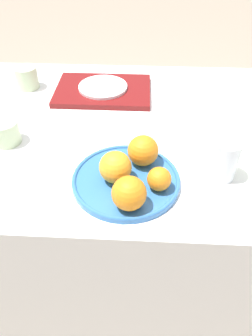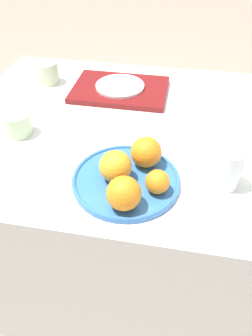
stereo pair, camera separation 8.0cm
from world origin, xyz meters
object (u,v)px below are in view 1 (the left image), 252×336
object	(u,v)px
orange_3	(129,193)
orange_0	(115,167)
water_glass	(224,159)
side_plate	(103,87)
orange_1	(159,179)
napkin	(208,100)
cup_1	(5,132)
serving_tray	(103,91)
orange_2	(143,151)
cup_0	(27,78)
fruit_platter	(126,180)

from	to	relation	value
orange_3	orange_0	bearing A→B (deg)	113.21
water_glass	side_plate	distance (m)	0.57
orange_1	napkin	distance (m)	0.51
orange_0	cup_1	size ratio (longest dim) A/B	0.98
serving_tray	orange_1	bearing A→B (deg)	-69.00
orange_2	orange_3	world-z (taller)	same
orange_1	side_plate	xyz separation A→B (m)	(-0.19, 0.50, -0.02)
orange_1	cup_0	world-z (taller)	cup_0
orange_0	side_plate	distance (m)	0.49
orange_1	water_glass	world-z (taller)	water_glass
cup_0	fruit_platter	bearing A→B (deg)	-51.63
serving_tray	orange_2	bearing A→B (deg)	-69.55
serving_tray	cup_0	distance (m)	0.29
napkin	orange_1	bearing A→B (deg)	-111.95
fruit_platter	orange_0	bearing A→B (deg)	-174.52
fruit_platter	orange_1	bearing A→B (deg)	-18.82
orange_2	water_glass	world-z (taller)	water_glass
orange_3	orange_1	bearing A→B (deg)	41.85
orange_3	napkin	size ratio (longest dim) A/B	0.60
orange_0	orange_1	size ratio (longest dim) A/B	1.37
orange_1	napkin	xyz separation A→B (m)	(0.19, 0.47, -0.04)
orange_0	cup_1	distance (m)	0.38
orange_1	orange_3	world-z (taller)	orange_3
fruit_platter	orange_2	size ratio (longest dim) A/B	3.39
orange_2	water_glass	bearing A→B (deg)	-7.27
orange_3	side_plate	size ratio (longest dim) A/B	0.46
serving_tray	cup_1	world-z (taller)	cup_1
orange_1	orange_3	size ratio (longest dim) A/B	0.73
fruit_platter	orange_2	bearing A→B (deg)	58.37
water_glass	orange_1	bearing A→B (deg)	-157.48
cup_0	orange_2	bearing A→B (deg)	-44.70
napkin	side_plate	bearing A→B (deg)	174.71
orange_1	side_plate	size ratio (longest dim) A/B	0.34
cup_1	side_plate	bearing A→B (deg)	51.05
side_plate	cup_0	distance (m)	0.29
orange_0	napkin	size ratio (longest dim) A/B	0.61
side_plate	napkin	distance (m)	0.38
orange_0	orange_3	xyz separation A→B (m)	(0.04, -0.09, -0.00)
water_glass	cup_1	distance (m)	0.63
serving_tray	fruit_platter	bearing A→B (deg)	-76.94
serving_tray	cup_1	distance (m)	0.41
orange_0	side_plate	world-z (taller)	orange_0
orange_3	cup_0	size ratio (longest dim) A/B	0.99
orange_2	cup_1	bearing A→B (deg)	167.44
fruit_platter	side_plate	size ratio (longest dim) A/B	1.57
orange_2	cup_1	distance (m)	0.42
serving_tray	orange_0	bearing A→B (deg)	-80.07
orange_0	orange_1	distance (m)	0.11
fruit_platter	orange_3	world-z (taller)	orange_3
water_glass	napkin	xyz separation A→B (m)	(0.02, 0.40, -0.05)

